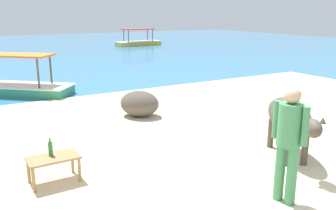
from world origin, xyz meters
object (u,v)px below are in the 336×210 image
(low_bench_table, at_px, (53,161))
(cow, at_px, (290,118))
(boat_yellow, at_px, (138,42))
(boat_green, at_px, (15,86))
(bottle, at_px, (50,148))
(person_standing, at_px, (289,137))

(low_bench_table, bearing_deg, cow, -17.07)
(boat_yellow, bearing_deg, boat_green, 46.79)
(bottle, height_order, boat_green, boat_green)
(person_standing, distance_m, boat_yellow, 24.50)
(low_bench_table, relative_size, bottle, 2.60)
(low_bench_table, relative_size, boat_green, 0.22)
(cow, relative_size, person_standing, 1.18)
(bottle, bearing_deg, boat_green, 86.70)
(person_standing, bearing_deg, bottle, 127.76)
(low_bench_table, distance_m, boat_green, 6.97)
(cow, relative_size, bottle, 6.44)
(boat_green, bearing_deg, person_standing, -35.58)
(cow, distance_m, low_bench_table, 4.05)
(cow, bearing_deg, person_standing, -21.65)
(low_bench_table, xyz_separation_m, boat_yellow, (11.33, 20.70, -0.10))
(bottle, xyz_separation_m, person_standing, (2.62, -2.25, 0.41))
(cow, bearing_deg, boat_yellow, -171.05)
(low_bench_table, relative_size, boat_yellow, 0.21)
(cow, height_order, low_bench_table, cow)
(cow, height_order, person_standing, person_standing)
(bottle, height_order, boat_yellow, boat_yellow)
(boat_yellow, relative_size, boat_green, 1.06)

